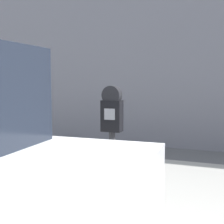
# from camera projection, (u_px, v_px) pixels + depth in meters

# --- Properties ---
(sidewalk) EXTENTS (24.00, 2.80, 0.15)m
(sidewalk) POSITION_uv_depth(u_px,v_px,m) (135.00, 188.00, 4.25)
(sidewalk) COLOR #ADAAA3
(sidewalk) RESTS_ON ground_plane
(building_facade) EXTENTS (24.00, 0.30, 5.25)m
(building_facade) POSITION_uv_depth(u_px,v_px,m) (177.00, 31.00, 6.92)
(building_facade) COLOR gray
(building_facade) RESTS_ON ground_plane
(parking_meter) EXTENTS (0.19, 0.13, 1.34)m
(parking_meter) POSITION_uv_depth(u_px,v_px,m) (112.00, 127.00, 2.99)
(parking_meter) COLOR #2D2D30
(parking_meter) RESTS_ON sidewalk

